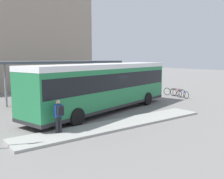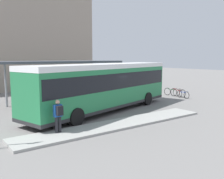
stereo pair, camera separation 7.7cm
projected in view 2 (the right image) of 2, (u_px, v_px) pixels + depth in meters
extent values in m
plane|color=slate|center=(105.00, 111.00, 17.31)|extent=(120.00, 120.00, 0.00)
cube|color=#9E9E99|center=(119.00, 124.00, 13.71)|extent=(11.64, 1.80, 0.12)
cube|color=#237A47|center=(105.00, 85.00, 17.07)|extent=(12.58, 5.81, 2.93)
cube|color=white|center=(105.00, 66.00, 16.91)|extent=(12.60, 5.83, 0.30)
cube|color=black|center=(105.00, 80.00, 17.03)|extent=(12.35, 5.77, 1.03)
cube|color=black|center=(149.00, 75.00, 21.87)|extent=(0.70, 2.18, 1.13)
cube|color=#28282B|center=(105.00, 105.00, 17.25)|extent=(12.59, 5.82, 0.20)
cylinder|color=black|center=(123.00, 96.00, 20.96)|extent=(1.04, 0.55, 1.00)
cylinder|color=black|center=(147.00, 99.00, 19.54)|extent=(1.04, 0.55, 1.00)
cylinder|color=black|center=(49.00, 111.00, 14.95)|extent=(1.04, 0.55, 1.00)
cylinder|color=black|center=(76.00, 117.00, 13.52)|extent=(1.04, 0.55, 1.00)
cylinder|color=#232328|center=(57.00, 125.00, 11.91)|extent=(0.15, 0.15, 0.78)
cylinder|color=#232328|center=(60.00, 124.00, 12.02)|extent=(0.15, 0.15, 0.78)
cube|color=#194799|center=(58.00, 111.00, 11.88)|extent=(0.40, 0.24, 0.58)
cube|color=black|center=(60.00, 111.00, 11.72)|extent=(0.31, 0.21, 0.44)
sphere|color=tan|center=(58.00, 102.00, 11.82)|extent=(0.21, 0.21, 0.21)
torus|color=black|center=(187.00, 95.00, 22.46)|extent=(0.15, 0.67, 0.67)
torus|color=black|center=(179.00, 94.00, 23.26)|extent=(0.15, 0.67, 0.67)
cylinder|color=#2847AD|center=(183.00, 92.00, 22.83)|extent=(0.14, 0.71, 0.04)
cylinder|color=#2847AD|center=(182.00, 93.00, 22.98)|extent=(0.04, 0.04, 0.33)
cube|color=black|center=(182.00, 91.00, 22.96)|extent=(0.10, 0.19, 0.04)
cylinder|color=#2847AD|center=(186.00, 92.00, 22.50)|extent=(0.48, 0.10, 0.03)
torus|color=black|center=(174.00, 92.00, 24.08)|extent=(0.05, 0.77, 0.76)
torus|color=black|center=(182.00, 93.00, 23.24)|extent=(0.05, 0.77, 0.76)
cylinder|color=red|center=(178.00, 90.00, 23.63)|extent=(0.04, 0.81, 0.04)
cylinder|color=red|center=(180.00, 91.00, 23.48)|extent=(0.04, 0.04, 0.38)
cube|color=black|center=(180.00, 89.00, 23.46)|extent=(0.07, 0.18, 0.04)
cylinder|color=red|center=(175.00, 89.00, 23.95)|extent=(0.48, 0.04, 0.03)
torus|color=black|center=(167.00, 91.00, 24.68)|extent=(0.17, 0.73, 0.74)
torus|color=black|center=(176.00, 92.00, 23.99)|extent=(0.17, 0.73, 0.74)
cylinder|color=#287F3D|center=(172.00, 90.00, 24.31)|extent=(0.17, 0.77, 0.04)
cylinder|color=#287F3D|center=(173.00, 90.00, 24.19)|extent=(0.04, 0.04, 0.36)
cube|color=black|center=(174.00, 88.00, 24.17)|extent=(0.10, 0.19, 0.04)
cylinder|color=#287F3D|center=(168.00, 88.00, 24.57)|extent=(0.48, 0.11, 0.03)
cube|color=#4C515B|center=(61.00, 62.00, 21.02)|extent=(10.62, 3.20, 0.18)
cylinder|color=gray|center=(6.00, 86.00, 18.61)|extent=(0.16, 0.16, 3.24)
cylinder|color=gray|center=(105.00, 79.00, 23.86)|extent=(0.16, 0.16, 3.24)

